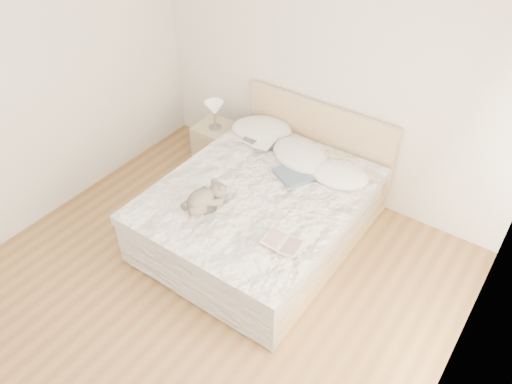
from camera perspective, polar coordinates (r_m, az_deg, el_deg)
floor at (r=4.43m, az=-8.18°, el=-13.33°), size 4.00×4.50×0.00m
wall_back at (r=5.01m, az=8.13°, el=13.72°), size 4.00×0.02×2.70m
wall_right at (r=2.80m, az=22.07°, el=-14.81°), size 0.02×4.50×2.70m
window at (r=2.93m, az=24.10°, el=-9.41°), size 0.02×1.30×1.10m
bed at (r=4.82m, az=0.91°, el=-1.97°), size 1.72×2.14×1.00m
nightstand at (r=5.71m, az=-4.40°, el=5.07°), size 0.46×0.41×0.56m
table_lamp at (r=5.42m, az=-4.79°, el=9.35°), size 0.27×0.27×0.32m
pillow_left at (r=5.35m, az=0.67°, el=7.21°), size 0.77×0.67×0.19m
pillow_middle at (r=4.97m, az=5.08°, el=4.20°), size 0.79×0.68×0.20m
pillow_right at (r=4.75m, az=9.58°, el=1.87°), size 0.61×0.49×0.16m
blouse at (r=4.78m, az=5.30°, el=2.44°), size 0.71×0.73×0.02m
photo_book at (r=5.17m, az=0.32°, el=5.79°), size 0.37×0.27×0.03m
childrens_book at (r=4.04m, az=3.09°, el=-5.84°), size 0.35×0.25×0.02m
teddy_bear at (r=4.37m, az=-6.27°, el=-1.48°), size 0.32×0.41×0.19m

